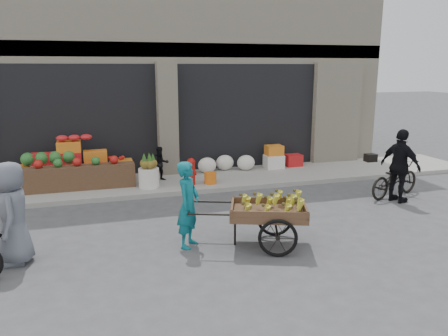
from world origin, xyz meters
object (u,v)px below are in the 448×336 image
object	(u,v)px
pineapple_bin	(149,178)
bicycle	(395,179)
vendor_woman	(188,205)
cyclist	(400,166)
seated_person	(161,164)
banana_cart	(266,209)
orange_bucket	(210,178)
vendor_grey	(13,213)
fire_hydrant	(191,170)

from	to	relation	value
pineapple_bin	bicycle	size ratio (longest dim) A/B	0.30
vendor_woman	cyclist	distance (m)	5.44
pineapple_bin	seated_person	xyz separation A→B (m)	(0.40, 0.60, 0.21)
banana_cart	bicycle	bearing A→B (deg)	44.82
orange_bucket	vendor_grey	world-z (taller)	vendor_grey
pineapple_bin	orange_bucket	size ratio (longest dim) A/B	1.62
banana_cart	vendor_grey	distance (m)	4.19
banana_cart	vendor_grey	world-z (taller)	vendor_grey
fire_hydrant	bicycle	xyz separation A→B (m)	(4.65, -2.11, -0.05)
banana_cart	bicycle	size ratio (longest dim) A/B	1.42
orange_bucket	cyclist	world-z (taller)	cyclist
cyclist	bicycle	bearing A→B (deg)	-44.16
vendor_woman	vendor_grey	world-z (taller)	vendor_grey
pineapple_bin	bicycle	distance (m)	6.15
banana_cart	cyclist	bearing A→B (deg)	41.07
banana_cart	vendor_grey	bearing A→B (deg)	-167.18
seated_person	cyclist	world-z (taller)	cyclist
vendor_woman	cyclist	xyz separation A→B (m)	(5.32, 1.15, 0.09)
cyclist	vendor_woman	bearing A→B (deg)	84.61
seated_person	vendor_woman	distance (m)	4.32
vendor_grey	cyclist	size ratio (longest dim) A/B	0.97
orange_bucket	seated_person	xyz separation A→B (m)	(-1.20, 0.70, 0.31)
bicycle	vendor_woman	bearing A→B (deg)	88.10
pineapple_bin	bicycle	bearing A→B (deg)	-20.57
seated_person	pineapple_bin	bearing A→B (deg)	-133.69
cyclist	vendor_grey	bearing A→B (deg)	79.31
cyclist	orange_bucket	bearing A→B (deg)	40.52
seated_person	vendor_grey	bearing A→B (deg)	-135.95
fire_hydrant	vendor_woman	distance (m)	3.77
pineapple_bin	vendor_grey	size ratio (longest dim) A/B	0.31
vendor_grey	seated_person	bearing A→B (deg)	141.54
pineapple_bin	fire_hydrant	xyz separation A→B (m)	(1.10, -0.05, 0.13)
vendor_grey	cyclist	distance (m)	8.22
seated_person	banana_cart	bearing A→B (deg)	-86.28
seated_person	banana_cart	size ratio (longest dim) A/B	0.38
pineapple_bin	cyclist	world-z (taller)	cyclist
orange_bucket	bicycle	size ratio (longest dim) A/B	0.19
vendor_woman	banana_cart	bearing A→B (deg)	-72.30
seated_person	banana_cart	distance (m)	4.83
seated_person	vendor_grey	xyz separation A→B (m)	(-3.01, -4.15, 0.26)
cyclist	seated_person	bearing A→B (deg)	40.90
pineapple_bin	banana_cart	xyz separation A→B (m)	(1.54, -4.09, 0.32)
pineapple_bin	vendor_woman	size ratio (longest dim) A/B	0.34
pineapple_bin	orange_bucket	distance (m)	1.61
seated_person	bicycle	xyz separation A→B (m)	(5.35, -2.76, -0.13)
bicycle	pineapple_bin	bearing A→B (deg)	51.83
banana_cart	vendor_grey	size ratio (longest dim) A/B	1.44
fire_hydrant	banana_cart	world-z (taller)	banana_cart
bicycle	orange_bucket	bearing A→B (deg)	46.03
banana_cart	bicycle	distance (m)	4.64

